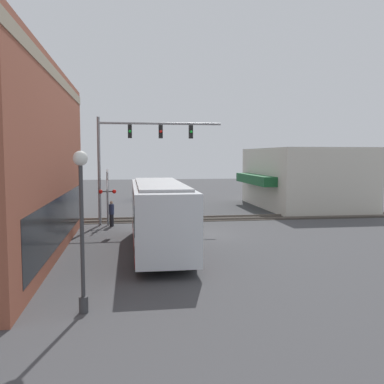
{
  "coord_description": "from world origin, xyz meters",
  "views": [
    {
      "loc": [
        -25.11,
        4.25,
        4.72
      ],
      "look_at": [
        5.3,
        -0.23,
        2.1
      ],
      "focal_mm": 40.0,
      "sensor_mm": 36.0,
      "label": 1
    }
  ],
  "objects_px": {
    "parked_car_white": "(162,188)",
    "crossing_signal": "(108,192)",
    "city_bus": "(159,213)",
    "parked_car_silver": "(177,202)",
    "pedestrian_at_crossing": "(112,213)",
    "streetlamp": "(82,217)",
    "parked_car_blue": "(143,194)"
  },
  "relations": [
    {
      "from": "parked_car_white",
      "to": "crossing_signal",
      "type": "bearing_deg",
      "value": 167.16
    },
    {
      "from": "crossing_signal",
      "to": "pedestrian_at_crossing",
      "type": "bearing_deg",
      "value": -151.25
    },
    {
      "from": "parked_car_silver",
      "to": "parked_car_white",
      "type": "xyz_separation_m",
      "value": [
        16.68,
        -0.0,
        -0.02
      ]
    },
    {
      "from": "parked_car_silver",
      "to": "streetlamp",
      "type": "bearing_deg",
      "value": 167.13
    },
    {
      "from": "streetlamp",
      "to": "parked_car_white",
      "type": "height_order",
      "value": "streetlamp"
    },
    {
      "from": "crossing_signal",
      "to": "pedestrian_at_crossing",
      "type": "xyz_separation_m",
      "value": [
        -0.48,
        -0.26,
        -1.43
      ]
    },
    {
      "from": "city_bus",
      "to": "parked_car_blue",
      "type": "relative_size",
      "value": 2.34
    },
    {
      "from": "city_bus",
      "to": "crossing_signal",
      "type": "height_order",
      "value": "crossing_signal"
    },
    {
      "from": "parked_car_silver",
      "to": "parked_car_white",
      "type": "bearing_deg",
      "value": -0.0
    },
    {
      "from": "streetlamp",
      "to": "parked_car_blue",
      "type": "bearing_deg",
      "value": -5.05
    },
    {
      "from": "parked_car_blue",
      "to": "parked_car_white",
      "type": "relative_size",
      "value": 1.05
    },
    {
      "from": "parked_car_silver",
      "to": "pedestrian_at_crossing",
      "type": "distance_m",
      "value": 9.56
    },
    {
      "from": "crossing_signal",
      "to": "parked_car_blue",
      "type": "relative_size",
      "value": 0.84
    },
    {
      "from": "crossing_signal",
      "to": "parked_car_silver",
      "type": "relative_size",
      "value": 0.8
    },
    {
      "from": "parked_car_white",
      "to": "pedestrian_at_crossing",
      "type": "distance_m",
      "value": 25.22
    },
    {
      "from": "city_bus",
      "to": "streetlamp",
      "type": "height_order",
      "value": "streetlamp"
    },
    {
      "from": "city_bus",
      "to": "parked_car_white",
      "type": "bearing_deg",
      "value": -4.57
    },
    {
      "from": "streetlamp",
      "to": "parked_car_white",
      "type": "distance_m",
      "value": 41.0
    },
    {
      "from": "crossing_signal",
      "to": "streetlamp",
      "type": "relative_size",
      "value": 0.78
    },
    {
      "from": "crossing_signal",
      "to": "pedestrian_at_crossing",
      "type": "distance_m",
      "value": 1.53
    },
    {
      "from": "crossing_signal",
      "to": "parked_car_silver",
      "type": "distance_m",
      "value": 9.45
    },
    {
      "from": "crossing_signal",
      "to": "parked_car_blue",
      "type": "height_order",
      "value": "crossing_signal"
    },
    {
      "from": "parked_car_white",
      "to": "pedestrian_at_crossing",
      "type": "height_order",
      "value": "pedestrian_at_crossing"
    },
    {
      "from": "parked_car_blue",
      "to": "parked_car_white",
      "type": "height_order",
      "value": "parked_car_blue"
    },
    {
      "from": "crossing_signal",
      "to": "parked_car_white",
      "type": "bearing_deg",
      "value": -12.84
    },
    {
      "from": "parked_car_blue",
      "to": "parked_car_silver",
      "type": "bearing_deg",
      "value": -162.92
    },
    {
      "from": "streetlamp",
      "to": "parked_car_blue",
      "type": "xyz_separation_m",
      "value": [
        32.35,
        -2.86,
        -2.23
      ]
    },
    {
      "from": "pedestrian_at_crossing",
      "to": "crossing_signal",
      "type": "bearing_deg",
      "value": 28.75
    },
    {
      "from": "streetlamp",
      "to": "crossing_signal",
      "type": "bearing_deg",
      "value": 0.19
    },
    {
      "from": "city_bus",
      "to": "pedestrian_at_crossing",
      "type": "relative_size",
      "value": 6.22
    },
    {
      "from": "parked_car_blue",
      "to": "parked_car_white",
      "type": "distance_m",
      "value": 8.62
    },
    {
      "from": "city_bus",
      "to": "streetlamp",
      "type": "distance_m",
      "value": 8.6
    }
  ]
}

